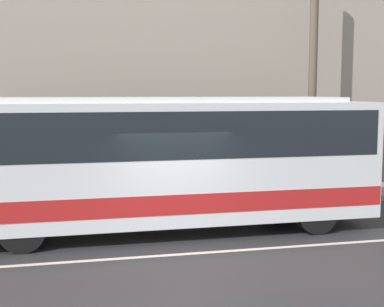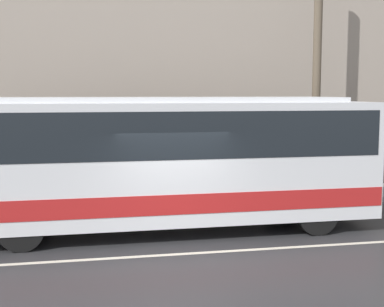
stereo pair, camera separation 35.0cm
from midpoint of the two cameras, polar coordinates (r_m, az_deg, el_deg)
The scene contains 6 objects.
ground_plane at distance 11.37m, azimuth -1.92°, elevation -10.70°, with size 60.00×60.00×0.00m, color #2D2D30.
sidewalk at distance 16.28m, azimuth -5.44°, elevation -5.14°, with size 60.00×2.31×0.18m.
building_facade at distance 17.35m, azimuth -6.22°, elevation 13.05°, with size 60.00×0.35×11.11m.
lane_stripe at distance 11.37m, azimuth -1.92°, elevation -10.68°, with size 54.00×0.14×0.01m.
transit_bus at distance 12.91m, azimuth -4.95°, elevation -0.32°, with size 10.75×2.61×3.26m.
utility_pole_near at distance 17.14m, azimuth 12.18°, elevation 8.57°, with size 0.26×0.26×7.70m.
Camera 1 is at (-2.26, -10.62, 3.36)m, focal length 50.00 mm.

